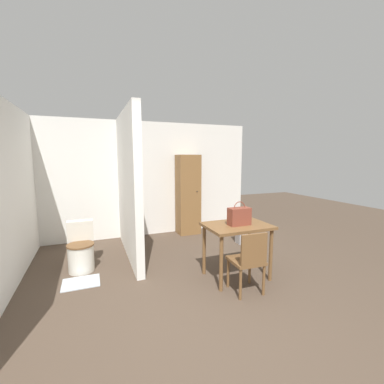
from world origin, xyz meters
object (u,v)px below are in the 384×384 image
Objects in this scene: toilet at (81,250)px; handbag at (239,216)px; dining_table at (237,232)px; wooden_chair at (249,260)px; space_heater at (243,230)px; wooden_cabinet at (188,195)px.

toilet is 2.18× the size of handbag.
wooden_chair is (-0.10, -0.45, -0.22)m from dining_table.
wooden_chair is 1.53× the size of space_heater.
dining_table is 2.33m from wooden_cabinet.
wooden_cabinet is at bearing 86.81° from dining_table.
handbag reaches higher than dining_table.
space_heater is at bearing 53.90° from dining_table.
handbag is at bearing 77.86° from wooden_chair.
dining_table reaches higher than toilet.
dining_table is 0.24m from handbag.
wooden_chair is at bearing -104.96° from handbag.
handbag is 2.35m from wooden_cabinet.
toilet is 2.60m from wooden_cabinet.
space_heater is (0.78, -1.07, -0.63)m from wooden_cabinet.
dining_table is at bearing 109.29° from handbag.
space_heater is at bearing 54.86° from handbag.
wooden_cabinet is at bearing 126.05° from space_heater.
space_heater is (0.91, 1.25, -0.40)m from dining_table.
wooden_chair is 0.46× the size of wooden_cabinet.
handbag is at bearing -70.71° from dining_table.
toilet is at bearing -151.64° from wooden_cabinet.
wooden_cabinet is 3.33× the size of space_heater.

